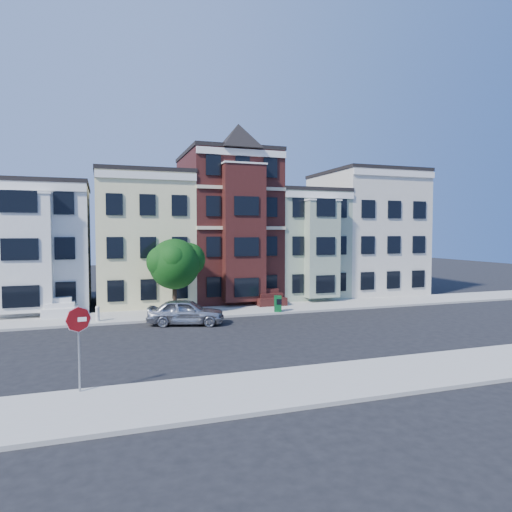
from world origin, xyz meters
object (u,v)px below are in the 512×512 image
object	(u,v)px
stop_sign	(79,343)
parked_car	(186,312)
fire_hydrant	(98,315)
street_tree	(175,267)
newspaper_box	(278,304)

from	to	relation	value
stop_sign	parked_car	bearing A→B (deg)	59.93
parked_car	fire_hydrant	distance (m)	5.56
parked_car	street_tree	bearing A→B (deg)	20.53
fire_hydrant	street_tree	bearing A→B (deg)	12.22
parked_car	newspaper_box	xyz separation A→B (m)	(6.72, 1.65, -0.09)
street_tree	parked_car	world-z (taller)	street_tree
street_tree	fire_hydrant	xyz separation A→B (m)	(-4.96, -1.07, -2.76)
newspaper_box	fire_hydrant	distance (m)	11.87
newspaper_box	fire_hydrant	bearing A→B (deg)	-162.13
street_tree	stop_sign	distance (m)	15.23
street_tree	stop_sign	world-z (taller)	street_tree
street_tree	newspaper_box	size ratio (longest dim) A/B	5.66
stop_sign	fire_hydrant	bearing A→B (deg)	84.98
parked_car	newspaper_box	size ratio (longest dim) A/B	4.19
fire_hydrant	stop_sign	world-z (taller)	stop_sign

